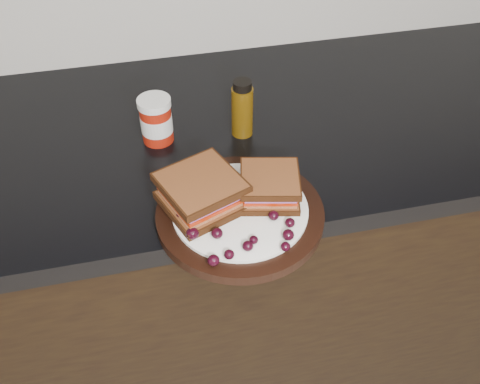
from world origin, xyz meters
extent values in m
cube|color=black|center=(0.00, 1.70, 0.43)|extent=(3.96, 0.58, 0.86)
cube|color=black|center=(0.00, 1.70, 0.88)|extent=(3.98, 0.60, 0.04)
cylinder|color=black|center=(0.02, 1.44, 0.91)|extent=(0.28, 0.28, 0.02)
ellipsoid|color=black|center=(-0.07, 1.39, 0.93)|extent=(0.02, 0.02, 0.02)
ellipsoid|color=black|center=(-0.03, 1.39, 0.93)|extent=(0.02, 0.02, 0.02)
ellipsoid|color=black|center=(-0.05, 1.33, 0.93)|extent=(0.02, 0.02, 0.02)
ellipsoid|color=black|center=(-0.02, 1.34, 0.93)|extent=(0.02, 0.02, 0.02)
ellipsoid|color=black|center=(0.01, 1.35, 0.93)|extent=(0.02, 0.02, 0.02)
ellipsoid|color=black|center=(0.02, 1.36, 0.93)|extent=(0.01, 0.01, 0.01)
ellipsoid|color=black|center=(0.07, 1.34, 0.93)|extent=(0.02, 0.02, 0.01)
ellipsoid|color=black|center=(0.08, 1.36, 0.93)|extent=(0.02, 0.02, 0.02)
ellipsoid|color=black|center=(0.09, 1.38, 0.93)|extent=(0.02, 0.02, 0.02)
ellipsoid|color=black|center=(0.07, 1.40, 0.93)|extent=(0.02, 0.02, 0.02)
ellipsoid|color=black|center=(0.11, 1.44, 0.93)|extent=(0.02, 0.02, 0.02)
ellipsoid|color=black|center=(0.09, 1.45, 0.93)|extent=(0.02, 0.02, 0.02)
ellipsoid|color=black|center=(0.09, 1.47, 0.93)|extent=(0.02, 0.02, 0.02)
ellipsoid|color=black|center=(-0.03, 1.50, 0.93)|extent=(0.02, 0.02, 0.02)
ellipsoid|color=black|center=(-0.06, 1.47, 0.93)|extent=(0.02, 0.02, 0.02)
ellipsoid|color=black|center=(-0.04, 1.46, 0.93)|extent=(0.02, 0.02, 0.02)
ellipsoid|color=black|center=(-0.08, 1.43, 0.93)|extent=(0.02, 0.02, 0.02)
ellipsoid|color=black|center=(-0.03, 1.48, 0.93)|extent=(0.02, 0.02, 0.02)
ellipsoid|color=black|center=(-0.07, 1.47, 0.93)|extent=(0.02, 0.02, 0.02)
ellipsoid|color=black|center=(-0.07, 1.45, 0.93)|extent=(0.02, 0.02, 0.02)
cylinder|color=#97190B|center=(-0.09, 1.68, 0.95)|extent=(0.06, 0.06, 0.09)
cylinder|color=#483007|center=(0.07, 1.67, 0.96)|extent=(0.05, 0.05, 0.12)
camera|label=1|loc=(-0.12, 0.84, 1.55)|focal=40.00mm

